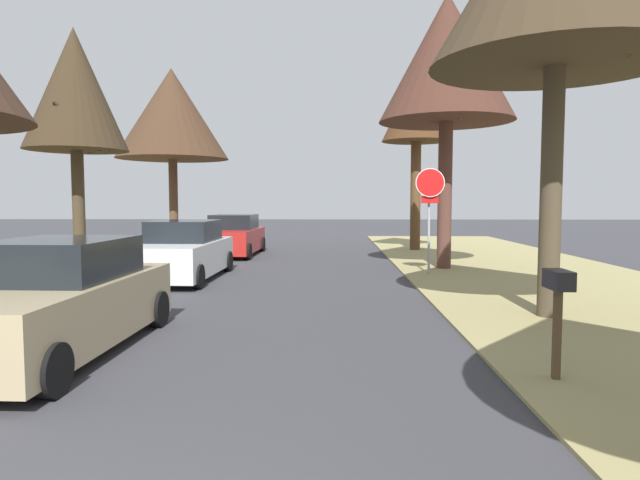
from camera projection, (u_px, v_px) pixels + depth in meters
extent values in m
cylinder|color=#9EA0A5|center=(429.00, 234.00, 15.30)|extent=(0.07, 0.23, 2.25)
cylinder|color=white|center=(430.00, 183.00, 15.10)|extent=(0.81, 0.11, 0.80)
cylinder|color=red|center=(430.00, 183.00, 15.10)|extent=(0.76, 0.12, 0.76)
cube|color=red|center=(430.00, 200.00, 15.17)|extent=(0.48, 0.07, 0.20)
cylinder|color=#493E2C|center=(551.00, 193.00, 9.59)|extent=(0.37, 0.37, 4.39)
cylinder|color=#493E2C|center=(584.00, 17.00, 8.60)|extent=(1.69, 0.42, 1.30)
cylinder|color=#493E2C|center=(569.00, 26.00, 9.65)|extent=(0.79, 0.90, 1.61)
cylinder|color=brown|center=(445.00, 196.00, 16.56)|extent=(0.43, 0.43, 4.44)
cone|color=#45281F|center=(447.00, 58.00, 16.26)|extent=(4.05, 4.05, 3.81)
cylinder|color=brown|center=(442.00, 91.00, 15.83)|extent=(1.26, 0.69, 1.74)
cylinder|color=brown|center=(432.00, 105.00, 16.57)|extent=(0.65, 0.99, 1.23)
cylinder|color=brown|center=(415.00, 196.00, 22.83)|extent=(0.43, 0.43, 4.54)
cone|color=#462C18|center=(417.00, 105.00, 22.56)|extent=(2.88, 2.88, 3.00)
cylinder|color=brown|center=(414.00, 130.00, 22.19)|extent=(1.08, 0.52, 0.95)
cylinder|color=brown|center=(423.00, 122.00, 22.18)|extent=(1.09, 0.66, 1.60)
cylinder|color=#463927|center=(79.00, 212.00, 15.47)|extent=(0.34, 0.34, 3.48)
cone|color=#382A1B|center=(75.00, 89.00, 15.22)|extent=(2.83, 2.83, 3.41)
cylinder|color=#463927|center=(82.00, 125.00, 14.93)|extent=(0.93, 0.88, 1.43)
cylinder|color=#463927|center=(82.00, 126.00, 14.76)|extent=(1.25, 1.05, 1.33)
cylinder|color=#463927|center=(93.00, 127.00, 15.57)|extent=(0.75, 0.93, 1.47)
cylinder|color=brown|center=(174.00, 204.00, 23.27)|extent=(0.37, 0.37, 3.84)
cone|color=#432D1E|center=(172.00, 114.00, 23.00)|extent=(4.71, 4.71, 3.80)
cylinder|color=brown|center=(179.00, 138.00, 22.75)|extent=(0.84, 0.98, 1.74)
cylinder|color=brown|center=(184.00, 147.00, 23.61)|extent=(1.24, 0.93, 1.22)
cube|color=tan|center=(54.00, 312.00, 7.48)|extent=(1.92, 4.44, 0.85)
cube|color=black|center=(61.00, 259.00, 7.65)|extent=(1.65, 2.06, 0.56)
cylinder|color=black|center=(52.00, 370.00, 5.82)|extent=(0.21, 0.60, 0.60)
cylinder|color=black|center=(158.00, 309.00, 9.10)|extent=(0.21, 0.60, 0.60)
cylinder|color=black|center=(57.00, 308.00, 9.19)|extent=(0.21, 0.60, 0.60)
cube|color=white|center=(183.00, 257.00, 14.64)|extent=(1.92, 4.44, 0.85)
cube|color=black|center=(184.00, 231.00, 14.80)|extent=(1.65, 2.06, 0.56)
cylinder|color=black|center=(198.00, 277.00, 12.97)|extent=(0.21, 0.60, 0.60)
cylinder|color=black|center=(127.00, 276.00, 13.05)|extent=(0.21, 0.60, 0.60)
cylinder|color=black|center=(228.00, 261.00, 16.26)|extent=(0.21, 0.60, 0.60)
cylinder|color=black|center=(171.00, 261.00, 16.34)|extent=(0.21, 0.60, 0.60)
cube|color=red|center=(233.00, 240.00, 21.06)|extent=(1.92, 4.44, 0.85)
cube|color=black|center=(234.00, 222.00, 21.23)|extent=(1.65, 2.06, 0.56)
cylinder|color=black|center=(248.00, 252.00, 19.40)|extent=(0.21, 0.60, 0.60)
cylinder|color=black|center=(200.00, 251.00, 19.48)|extent=(0.21, 0.60, 0.60)
cylinder|color=black|center=(262.00, 244.00, 22.69)|extent=(0.21, 0.60, 0.60)
cylinder|color=black|center=(221.00, 244.00, 22.77)|extent=(0.21, 0.60, 0.60)
cube|color=brown|center=(557.00, 334.00, 6.27)|extent=(0.08, 0.08, 1.05)
cube|color=black|center=(559.00, 280.00, 6.22)|extent=(0.22, 0.44, 0.22)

